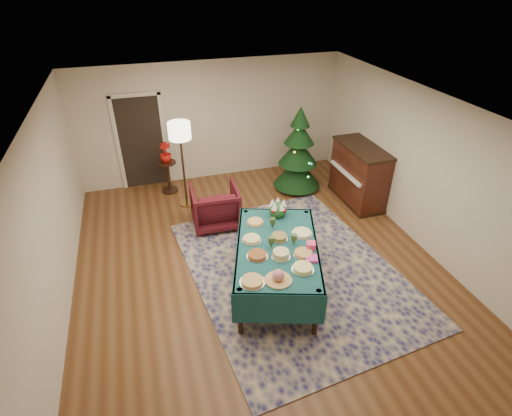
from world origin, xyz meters
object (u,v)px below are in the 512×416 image
object	(u,v)px
armchair	(215,204)
potted_plant	(166,157)
side_table	(169,177)
piano	(359,175)
gift_box	(311,246)
christmas_tree	(298,153)
buffet_table	(277,254)
floor_lamp	(180,136)

from	to	relation	value
armchair	potted_plant	bearing A→B (deg)	-63.26
side_table	potted_plant	distance (m)	0.49
armchair	piano	bearing A→B (deg)	-176.49
gift_box	side_table	bearing A→B (deg)	113.63
potted_plant	christmas_tree	distance (m)	2.88
buffet_table	gift_box	world-z (taller)	gift_box
piano	gift_box	bearing A→B (deg)	-132.83
buffet_table	piano	distance (m)	3.30
potted_plant	christmas_tree	xyz separation A→B (m)	(2.80, -0.70, 0.01)
floor_lamp	side_table	distance (m)	1.41
piano	buffet_table	bearing A→B (deg)	-141.10
gift_box	piano	bearing A→B (deg)	47.17
floor_lamp	buffet_table	bearing A→B (deg)	-71.92
buffet_table	side_table	world-z (taller)	buffet_table
piano	christmas_tree	bearing A→B (deg)	139.02
side_table	piano	world-z (taller)	piano
buffet_table	side_table	size ratio (longest dim) A/B	3.31
side_table	gift_box	bearing A→B (deg)	-66.37
gift_box	armchair	bearing A→B (deg)	113.52
buffet_table	armchair	size ratio (longest dim) A/B	2.64
armchair	potted_plant	size ratio (longest dim) A/B	2.04
buffet_table	piano	xyz separation A→B (m)	(2.57, 2.07, -0.05)
gift_box	piano	distance (m)	3.13
armchair	buffet_table	bearing A→B (deg)	107.67
gift_box	piano	size ratio (longest dim) A/B	0.09
floor_lamp	christmas_tree	distance (m)	2.61
buffet_table	armchair	world-z (taller)	armchair
floor_lamp	piano	bearing A→B (deg)	-14.32
floor_lamp	piano	size ratio (longest dim) A/B	1.25
gift_box	christmas_tree	world-z (taller)	christmas_tree
armchair	piano	size ratio (longest dim) A/B	0.62
buffet_table	piano	bearing A→B (deg)	38.90
potted_plant	buffet_table	bearing A→B (deg)	-71.15
armchair	floor_lamp	bearing A→B (deg)	-62.07
buffet_table	gift_box	distance (m)	0.54
side_table	christmas_tree	size ratio (longest dim) A/B	0.38
christmas_tree	piano	distance (m)	1.38
armchair	christmas_tree	xyz separation A→B (m)	(2.08, 0.92, 0.41)
armchair	side_table	world-z (taller)	armchair
armchair	piano	distance (m)	3.11
armchair	piano	xyz separation A→B (m)	(3.11, 0.03, 0.16)
buffet_table	christmas_tree	world-z (taller)	christmas_tree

